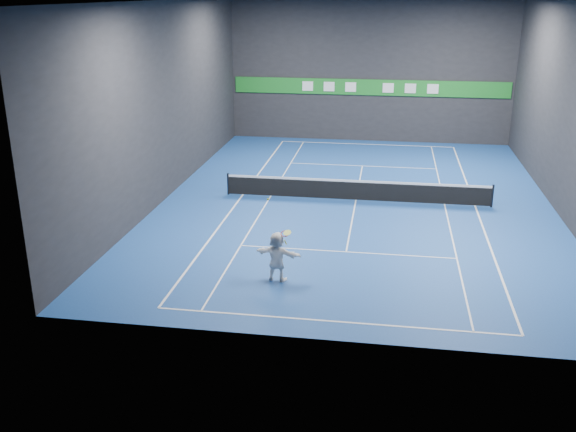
% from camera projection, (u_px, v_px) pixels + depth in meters
% --- Properties ---
extents(ground, '(26.00, 26.00, 0.00)m').
position_uv_depth(ground, '(356.00, 200.00, 30.35)').
color(ground, navy).
rests_on(ground, ground).
extents(ceiling, '(26.00, 26.00, 0.00)m').
position_uv_depth(ceiling, '(363.00, 0.00, 27.35)').
color(ceiling, black).
rests_on(ceiling, ground).
extents(wall_back, '(18.00, 0.10, 9.00)m').
position_uv_depth(wall_back, '(370.00, 71.00, 40.96)').
color(wall_back, '#242326').
rests_on(wall_back, ground).
extents(wall_front, '(18.00, 0.10, 9.00)m').
position_uv_depth(wall_front, '(333.00, 189.00, 16.74)').
color(wall_front, '#242326').
rests_on(wall_front, ground).
extents(wall_left, '(0.10, 26.00, 9.00)m').
position_uv_depth(wall_left, '(168.00, 100.00, 30.18)').
color(wall_left, '#242326').
rests_on(wall_left, ground).
extents(wall_right, '(0.10, 26.00, 9.00)m').
position_uv_depth(wall_right, '(570.00, 111.00, 27.52)').
color(wall_right, '#242326').
rests_on(wall_right, ground).
extents(baseline_near, '(10.98, 0.08, 0.01)m').
position_uv_depth(baseline_near, '(333.00, 321.00, 19.28)').
color(baseline_near, white).
rests_on(baseline_near, ground).
extents(baseline_far, '(10.98, 0.08, 0.01)m').
position_uv_depth(baseline_far, '(366.00, 144.00, 41.42)').
color(baseline_far, white).
rests_on(baseline_far, ground).
extents(sideline_doubles_left, '(0.08, 23.78, 0.01)m').
position_uv_depth(sideline_doubles_left, '(243.00, 195.00, 31.16)').
color(sideline_doubles_left, white).
rests_on(sideline_doubles_left, ground).
extents(sideline_doubles_right, '(0.08, 23.78, 0.01)m').
position_uv_depth(sideline_doubles_right, '(475.00, 206.00, 29.54)').
color(sideline_doubles_right, white).
rests_on(sideline_doubles_right, ground).
extents(sideline_singles_left, '(0.06, 23.78, 0.01)m').
position_uv_depth(sideline_singles_left, '(271.00, 196.00, 30.96)').
color(sideline_singles_left, white).
rests_on(sideline_singles_left, ground).
extents(sideline_singles_right, '(0.06, 23.78, 0.01)m').
position_uv_depth(sideline_singles_right, '(445.00, 205.00, 29.74)').
color(sideline_singles_right, white).
rests_on(sideline_singles_right, ground).
extents(service_line_near, '(8.23, 0.06, 0.01)m').
position_uv_depth(service_line_near, '(346.00, 252.00, 24.39)').
color(service_line_near, white).
rests_on(service_line_near, ground).
extents(service_line_far, '(8.23, 0.06, 0.01)m').
position_uv_depth(service_line_far, '(362.00, 166.00, 36.31)').
color(service_line_far, white).
rests_on(service_line_far, ground).
extents(center_service_line, '(0.06, 12.80, 0.01)m').
position_uv_depth(center_service_line, '(356.00, 200.00, 30.35)').
color(center_service_line, white).
rests_on(center_service_line, ground).
extents(player, '(1.68, 0.79, 1.74)m').
position_uv_depth(player, '(277.00, 256.00, 21.75)').
color(player, white).
rests_on(player, ground).
extents(tennis_ball, '(0.07, 0.07, 0.07)m').
position_uv_depth(tennis_ball, '(268.00, 199.00, 21.08)').
color(tennis_ball, yellow).
rests_on(tennis_ball, player).
extents(tennis_net, '(12.50, 0.10, 1.07)m').
position_uv_depth(tennis_net, '(356.00, 190.00, 30.17)').
color(tennis_net, black).
rests_on(tennis_net, ground).
extents(sponsor_banner, '(17.64, 0.11, 1.00)m').
position_uv_depth(sponsor_banner, '(369.00, 87.00, 41.23)').
color(sponsor_banner, '#1C8026').
rests_on(sponsor_banner, wall_back).
extents(tennis_racket, '(0.48, 0.40, 0.54)m').
position_uv_depth(tennis_racket, '(285.00, 235.00, 21.49)').
color(tennis_racket, red).
rests_on(tennis_racket, player).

